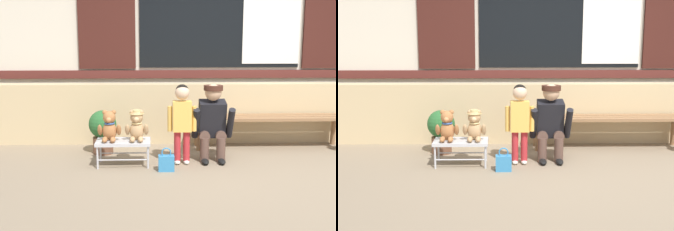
# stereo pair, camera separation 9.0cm
# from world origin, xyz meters

# --- Properties ---
(ground_plane) EXTENTS (60.00, 60.00, 0.00)m
(ground_plane) POSITION_xyz_m (0.00, 0.00, 0.00)
(ground_plane) COLOR #84725B
(brick_low_wall) EXTENTS (7.18, 0.25, 0.85)m
(brick_low_wall) POSITION_xyz_m (0.00, 1.43, 0.42)
(brick_low_wall) COLOR tan
(brick_low_wall) RESTS_ON ground
(shop_facade) EXTENTS (7.33, 0.26, 3.54)m
(shop_facade) POSITION_xyz_m (0.00, 1.94, 1.78)
(shop_facade) COLOR beige
(shop_facade) RESTS_ON ground
(wooden_bench_long) EXTENTS (2.10, 0.40, 0.44)m
(wooden_bench_long) POSITION_xyz_m (0.58, 1.06, 0.37)
(wooden_bench_long) COLOR #8E6642
(wooden_bench_long) RESTS_ON ground
(small_display_bench) EXTENTS (0.64, 0.36, 0.30)m
(small_display_bench) POSITION_xyz_m (-1.36, 0.30, 0.27)
(small_display_bench) COLOR #BCBCC1
(small_display_bench) RESTS_ON ground
(teddy_bear_plain) EXTENTS (0.28, 0.26, 0.36)m
(teddy_bear_plain) POSITION_xyz_m (-1.52, 0.30, 0.46)
(teddy_bear_plain) COLOR #A86B3D
(teddy_bear_plain) RESTS_ON small_display_bench
(teddy_bear_with_hat) EXTENTS (0.28, 0.27, 0.36)m
(teddy_bear_with_hat) POSITION_xyz_m (-1.20, 0.30, 0.47)
(teddy_bear_with_hat) COLOR tan
(teddy_bear_with_hat) RESTS_ON small_display_bench
(child_standing) EXTENTS (0.35, 0.18, 0.96)m
(child_standing) POSITION_xyz_m (-0.66, 0.33, 0.59)
(child_standing) COLOR #B7282D
(child_standing) RESTS_ON ground
(adult_crouching) EXTENTS (0.50, 0.49, 0.95)m
(adult_crouching) POSITION_xyz_m (-0.28, 0.46, 0.48)
(adult_crouching) COLOR brown
(adult_crouching) RESTS_ON ground
(handbag_on_ground) EXTENTS (0.18, 0.11, 0.27)m
(handbag_on_ground) POSITION_xyz_m (-0.86, 0.05, 0.10)
(handbag_on_ground) COLOR teal
(handbag_on_ground) RESTS_ON ground
(potted_plant) EXTENTS (0.36, 0.36, 0.57)m
(potted_plant) POSITION_xyz_m (-1.66, 0.83, 0.32)
(potted_plant) COLOR brown
(potted_plant) RESTS_ON ground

